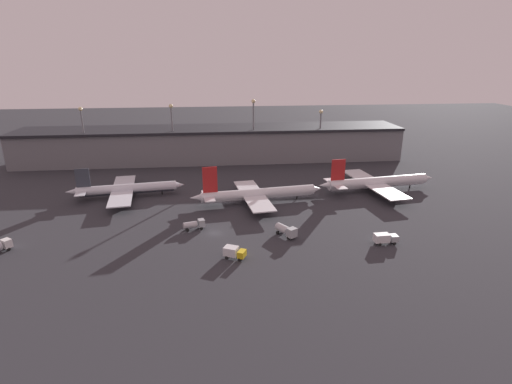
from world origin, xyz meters
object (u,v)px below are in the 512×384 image
(airplane_1, at_px, (257,194))
(service_vehicle_1, at_px, (194,224))
(airplane_2, at_px, (377,182))
(airplane_0, at_px, (126,189))
(service_vehicle_4, at_px, (234,252))
(service_vehicle_3, at_px, (385,238))
(service_vehicle_2, at_px, (286,230))

(airplane_1, xyz_separation_m, service_vehicle_1, (-20.46, -20.43, -1.51))
(airplane_2, distance_m, service_vehicle_1, 71.67)
(airplane_0, height_order, service_vehicle_1, airplane_0)
(airplane_0, distance_m, service_vehicle_4, 60.89)
(service_vehicle_4, bearing_deg, airplane_2, 66.02)
(airplane_0, distance_m, service_vehicle_3, 88.77)
(airplane_0, bearing_deg, airplane_1, -20.30)
(service_vehicle_1, bearing_deg, airplane_0, 114.14)
(airplane_2, xyz_separation_m, service_vehicle_4, (-55.41, -46.63, -1.66))
(airplane_2, xyz_separation_m, service_vehicle_1, (-65.87, -28.20, -1.71))
(airplane_2, bearing_deg, service_vehicle_4, -147.31)
(airplane_0, relative_size, service_vehicle_3, 6.28)
(service_vehicle_1, height_order, service_vehicle_3, service_vehicle_3)
(airplane_0, bearing_deg, service_vehicle_2, -44.31)
(airplane_2, distance_m, service_vehicle_3, 45.47)
(service_vehicle_1, distance_m, service_vehicle_4, 21.20)
(service_vehicle_4, bearing_deg, service_vehicle_1, 145.51)
(service_vehicle_1, distance_m, service_vehicle_2, 26.55)
(airplane_1, distance_m, service_vehicle_2, 28.16)
(service_vehicle_2, relative_size, service_vehicle_4, 1.19)
(airplane_0, xyz_separation_m, service_vehicle_3, (76.14, -45.62, -1.33))
(airplane_0, bearing_deg, airplane_2, -9.09)
(airplane_1, relative_size, service_vehicle_4, 7.76)
(service_vehicle_3, bearing_deg, service_vehicle_1, 161.61)
(airplane_1, xyz_separation_m, service_vehicle_2, (5.08, -27.66, -1.31))
(airplane_0, height_order, service_vehicle_2, airplane_0)
(service_vehicle_4, bearing_deg, service_vehicle_2, 62.54)
(airplane_0, distance_m, service_vehicle_2, 63.49)
(service_vehicle_1, bearing_deg, service_vehicle_3, -31.19)
(airplane_1, distance_m, service_vehicle_4, 40.16)
(service_vehicle_3, height_order, service_vehicle_4, service_vehicle_4)
(airplane_1, relative_size, service_vehicle_2, 6.51)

